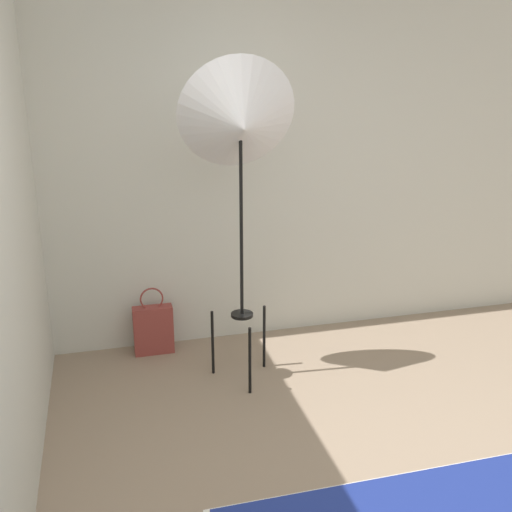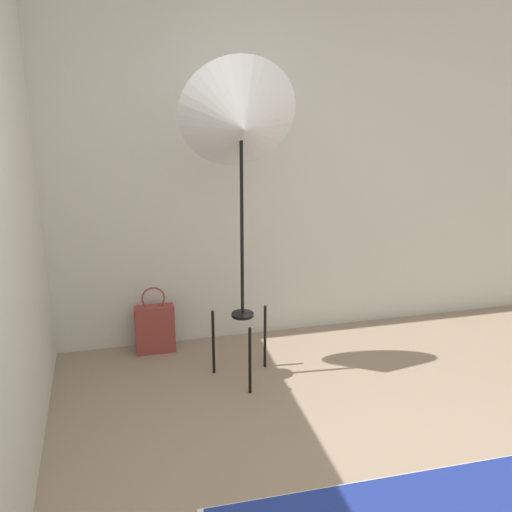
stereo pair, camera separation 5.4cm
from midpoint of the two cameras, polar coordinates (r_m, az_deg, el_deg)
name	(u,v)px [view 1 (the left image)]	position (r m, az deg, el deg)	size (l,w,h in m)	color
wall_back	(248,168)	(4.39, -1.09, 8.33)	(8.00, 0.05, 2.60)	beige
wall_side_left	(1,236)	(2.91, -23.59, 1.77)	(0.05, 8.00, 2.60)	beige
photo_umbrella	(240,124)	(3.63, -1.93, 12.49)	(0.73, 0.47, 2.09)	black
tote_bag	(153,329)	(4.45, -10.09, -6.86)	(0.28, 0.10, 0.51)	brown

